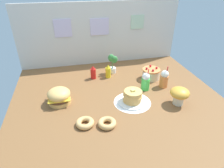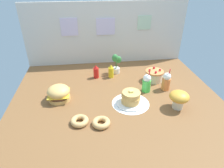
% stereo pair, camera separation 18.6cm
% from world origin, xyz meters
% --- Properties ---
extents(ground_plane, '(2.26, 2.02, 0.02)m').
position_xyz_m(ground_plane, '(0.00, 0.00, -0.01)').
color(ground_plane, brown).
extents(back_wall, '(2.26, 0.04, 0.87)m').
position_xyz_m(back_wall, '(-0.00, 1.00, 0.44)').
color(back_wall, beige).
rests_on(back_wall, ground_plane).
extents(doily_mat, '(0.39, 0.39, 0.00)m').
position_xyz_m(doily_mat, '(0.13, -0.10, 0.00)').
color(doily_mat, white).
rests_on(doily_mat, ground_plane).
extents(burger, '(0.24, 0.24, 0.17)m').
position_xyz_m(burger, '(-0.62, 0.07, 0.08)').
color(burger, '#DBA859').
rests_on(burger, ground_plane).
extents(pancake_stack, '(0.30, 0.30, 0.16)m').
position_xyz_m(pancake_stack, '(0.13, -0.10, 0.07)').
color(pancake_stack, white).
rests_on(pancake_stack, doily_mat).
extents(layer_cake, '(0.22, 0.22, 0.16)m').
position_xyz_m(layer_cake, '(0.53, 0.35, 0.07)').
color(layer_cake, beige).
rests_on(layer_cake, ground_plane).
extents(ketchup_bottle, '(0.07, 0.07, 0.18)m').
position_xyz_m(ketchup_bottle, '(-0.19, 0.52, 0.08)').
color(ketchup_bottle, red).
rests_on(ketchup_bottle, ground_plane).
extents(mustard_bottle, '(0.07, 0.07, 0.18)m').
position_xyz_m(mustard_bottle, '(-0.00, 0.51, 0.08)').
color(mustard_bottle, yellow).
rests_on(mustard_bottle, ground_plane).
extents(cream_soda_cup, '(0.10, 0.10, 0.27)m').
position_xyz_m(cream_soda_cup, '(0.36, 0.12, 0.10)').
color(cream_soda_cup, green).
rests_on(cream_soda_cup, ground_plane).
extents(orange_float_cup, '(0.10, 0.10, 0.27)m').
position_xyz_m(orange_float_cup, '(0.59, 0.13, 0.10)').
color(orange_float_cup, orange).
rests_on(orange_float_cup, ground_plane).
extents(donut_pink_glaze, '(0.17, 0.17, 0.05)m').
position_xyz_m(donut_pink_glaze, '(-0.40, -0.34, 0.03)').
color(donut_pink_glaze, tan).
rests_on(donut_pink_glaze, ground_plane).
extents(donut_chocolate, '(0.17, 0.17, 0.05)m').
position_xyz_m(donut_chocolate, '(-0.20, -0.39, 0.03)').
color(donut_chocolate, tan).
rests_on(donut_chocolate, ground_plane).
extents(potted_plant, '(0.13, 0.11, 0.27)m').
position_xyz_m(potted_plant, '(0.08, 0.63, 0.15)').
color(potted_plant, white).
rests_on(potted_plant, ground_plane).
extents(mushroom_stool, '(0.20, 0.20, 0.19)m').
position_xyz_m(mushroom_stool, '(0.59, -0.23, 0.12)').
color(mushroom_stool, beige).
rests_on(mushroom_stool, ground_plane).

